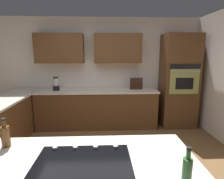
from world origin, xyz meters
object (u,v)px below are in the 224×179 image
cooktop (83,164)px  spice_rack (136,84)px  wall_oven (179,81)px  blender (56,85)px  second_bottle (187,172)px  oil_bottle (5,135)px

cooktop → spice_rack: spice_rack is taller
wall_oven → spice_rack: bearing=-4.8°
cooktop → blender: 3.11m
blender → second_bottle: bearing=116.8°
wall_oven → blender: 2.90m
second_bottle → spice_rack: bearing=-94.6°
wall_oven → cooktop: bearing=56.4°
blender → spice_rack: blender is taller
wall_oven → spice_rack: 1.01m
oil_bottle → second_bottle: size_ratio=0.96×
oil_bottle → blender: bearing=-85.6°
wall_oven → second_bottle: size_ratio=7.72×
wall_oven → spice_rack: size_ratio=7.65×
spice_rack → second_bottle: second_bottle is taller
cooktop → second_bottle: bearing=158.2°
wall_oven → blender: (2.90, -0.02, -0.06)m
cooktop → blender: blender is taller
cooktop → oil_bottle: bearing=-23.5°
blender → second_bottle: (-1.64, 3.24, -0.02)m
wall_oven → blender: bearing=-0.4°
wall_oven → cooktop: 3.54m
blender → oil_bottle: (-0.21, 2.64, -0.03)m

